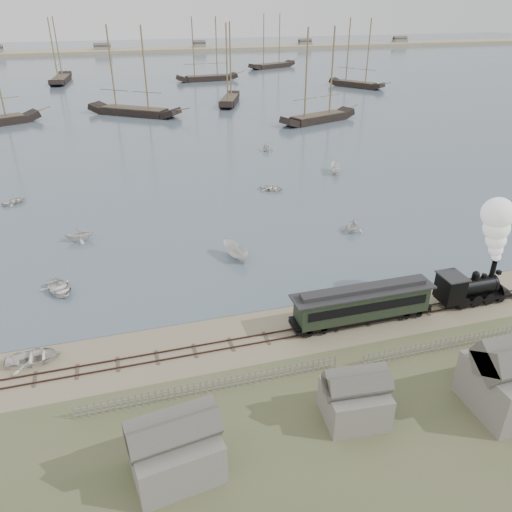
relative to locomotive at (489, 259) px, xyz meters
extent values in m
plane|color=#9C8D6F|center=(-19.77, 2.00, -4.45)|extent=(600.00, 600.00, 0.00)
cube|color=#43535F|center=(-19.77, 172.00, -4.42)|extent=(600.00, 336.00, 0.06)
cube|color=#3A2520|center=(-19.77, -0.50, -4.35)|extent=(120.00, 0.08, 0.12)
cube|color=#3A2520|center=(-19.77, 0.50, -4.35)|extent=(120.00, 0.08, 0.12)
cube|color=#44362B|center=(-19.77, 0.00, -4.42)|extent=(120.00, 1.80, 0.06)
cube|color=tan|center=(-19.77, 252.00, -4.45)|extent=(500.00, 20.00, 1.80)
cube|color=black|center=(-0.79, 0.00, -3.72)|extent=(7.03, 2.07, 0.26)
cylinder|color=black|center=(-1.20, 0.00, -2.69)|extent=(4.34, 1.55, 1.55)
cube|color=black|center=(-3.47, 0.00, -2.48)|extent=(1.86, 2.27, 2.38)
cube|color=#29292B|center=(-3.47, 0.00, -1.24)|extent=(2.07, 2.48, 0.12)
cylinder|color=black|center=(0.76, 0.00, -1.30)|extent=(0.45, 0.45, 1.65)
sphere|color=black|center=(-0.99, 0.00, -1.48)|extent=(0.66, 0.66, 0.66)
cone|color=black|center=(2.52, 0.00, -3.83)|extent=(1.45, 2.07, 2.07)
cube|color=black|center=(1.49, 0.00, -1.66)|extent=(0.36, 0.36, 0.36)
cube|color=black|center=(-12.19, 0.00, -3.80)|extent=(12.64, 2.08, 0.32)
cube|color=black|center=(-12.19, 0.00, -2.53)|extent=(11.73, 2.26, 2.26)
cube|color=black|center=(-12.19, -1.15, -2.31)|extent=(10.83, 0.06, 0.81)
cube|color=black|center=(-12.19, 1.15, -2.31)|extent=(10.83, 0.06, 0.81)
cube|color=#29292B|center=(-12.19, 0.00, -1.36)|extent=(12.64, 2.44, 0.16)
cube|color=#29292B|center=(-12.19, 0.00, -1.09)|extent=(11.28, 1.08, 0.41)
imported|color=silver|center=(-38.95, 2.14, -4.02)|extent=(3.16, 4.31, 0.87)
imported|color=silver|center=(-37.64, 12.40, -3.98)|extent=(4.84, 4.27, 0.83)
imported|color=silver|center=(-36.02, 23.88, -3.53)|extent=(3.04, 3.46, 1.73)
imported|color=silver|center=(-19.79, 14.55, -3.60)|extent=(4.38, 2.72, 1.58)
imported|color=silver|center=(-9.42, 33.90, -4.04)|extent=(3.98, 4.23, 0.71)
imported|color=silver|center=(-4.52, 17.41, -3.62)|extent=(3.82, 3.68, 1.55)
imported|color=silver|center=(2.87, 38.76, -3.62)|extent=(4.28, 2.84, 1.55)
imported|color=silver|center=(-3.94, 54.30, -3.64)|extent=(3.00, 2.64, 1.50)
imported|color=silver|center=(-44.92, 38.74, -4.05)|extent=(3.78, 4.05, 0.68)
camera|label=1|loc=(-30.98, -32.02, 20.70)|focal=35.00mm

